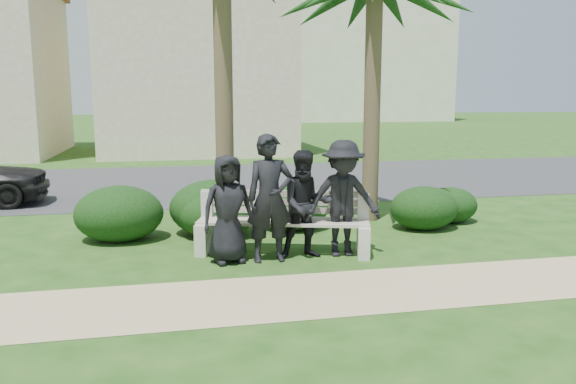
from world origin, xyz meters
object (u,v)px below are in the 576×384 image
Objects in this scene: park_bench at (282,227)px; man_c at (306,205)px; man_a at (228,209)px; man_b at (270,198)px; man_d at (343,198)px.

park_bench is 0.58m from man_c.
man_a is (-0.87, -0.31, 0.38)m from park_bench.
man_b is 0.58m from man_c.
man_b is 1.16× the size of man_c.
park_bench is at bearing 7.27° from man_a.
man_c reaches higher than park_bench.
man_b reaches higher than man_c.
man_a is at bearing -143.78° from park_bench.
park_bench is 1.59× the size of man_d.
man_d is (1.14, 0.08, -0.06)m from man_b.
man_c is 0.58m from man_d.
man_b is at bearing -171.10° from man_c.
man_c is at bearing -11.91° from man_a.
man_b is at bearing -18.46° from man_a.
man_c is (1.18, 0.01, 0.02)m from man_a.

